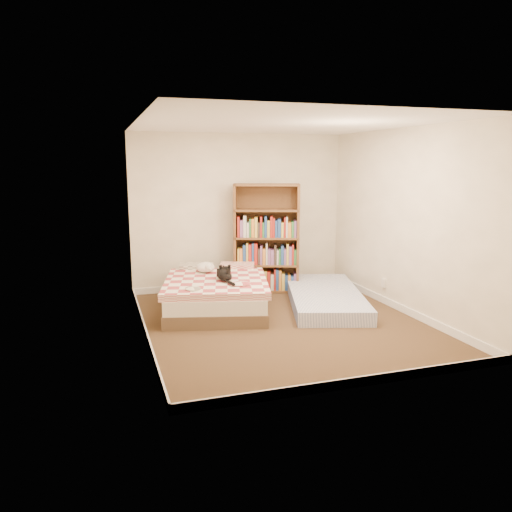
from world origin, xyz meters
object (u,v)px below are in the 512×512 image
object	(u,v)px
bookshelf	(266,253)
bed	(216,292)
floor_mattress	(325,297)
white_dog	(206,267)
black_cat	(224,275)

from	to	relation	value
bookshelf	bed	bearing A→B (deg)	-123.97
bookshelf	floor_mattress	bearing A→B (deg)	-41.50
bed	white_dog	world-z (taller)	white_dog
floor_mattress	white_dog	distance (m)	1.80
bed	bookshelf	bearing A→B (deg)	50.89
bed	floor_mattress	world-z (taller)	bed
floor_mattress	black_cat	xyz separation A→B (m)	(-1.50, 0.08, 0.43)
black_cat	white_dog	distance (m)	0.56
black_cat	bookshelf	bearing A→B (deg)	64.93
bookshelf	floor_mattress	size ratio (longest dim) A/B	0.78
bed	floor_mattress	distance (m)	1.60
white_dog	bed	bearing A→B (deg)	-47.17
bed	bookshelf	distance (m)	1.30
black_cat	white_dog	xyz separation A→B (m)	(-0.13, 0.54, 0.00)
black_cat	bed	bearing A→B (deg)	129.20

